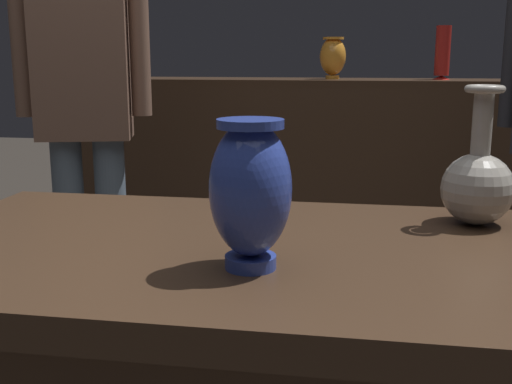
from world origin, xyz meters
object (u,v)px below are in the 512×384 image
object	(u,v)px
shelf_vase_right	(442,54)
shelf_vase_far_left	(127,66)
vase_centerpiece	(248,189)
visitor_near_left	(84,94)
shelf_vase_center	(333,56)
vase_tall_behind	(478,182)

from	to	relation	value
shelf_vase_right	shelf_vase_far_left	size ratio (longest dim) A/B	2.45
vase_centerpiece	visitor_near_left	xyz separation A→B (m)	(-0.81, 1.25, 0.05)
visitor_near_left	vase_centerpiece	bearing A→B (deg)	107.93
shelf_vase_center	shelf_vase_right	bearing A→B (deg)	-0.09
shelf_vase_right	shelf_vase_center	size ratio (longest dim) A/B	1.25
visitor_near_left	shelf_vase_far_left	bearing A→B (deg)	-92.71
shelf_vase_center	visitor_near_left	world-z (taller)	visitor_near_left
vase_tall_behind	visitor_near_left	size ratio (longest dim) A/B	0.15
vase_tall_behind	visitor_near_left	xyz separation A→B (m)	(-1.18, 0.94, 0.09)
vase_centerpiece	shelf_vase_center	size ratio (longest dim) A/B	1.06
shelf_vase_right	vase_centerpiece	bearing A→B (deg)	-102.71
vase_tall_behind	shelf_vase_right	world-z (taller)	shelf_vase_right
shelf_vase_center	shelf_vase_far_left	distance (m)	1.04
shelf_vase_center	vase_tall_behind	bearing A→B (deg)	-79.86
shelf_vase_center	shelf_vase_far_left	bearing A→B (deg)	-176.56
shelf_vase_far_left	visitor_near_left	distance (m)	1.04
vase_centerpiece	shelf_vase_far_left	size ratio (longest dim) A/B	2.08
vase_centerpiece	shelf_vase_far_left	distance (m)	2.49
shelf_vase_right	shelf_vase_far_left	xyz separation A→B (m)	(-1.56, -0.06, -0.06)
shelf_vase_right	visitor_near_left	xyz separation A→B (m)	(-1.34, -1.07, -0.14)
vase_centerpiece	shelf_vase_right	distance (m)	2.38
shelf_vase_right	visitor_near_left	distance (m)	1.72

